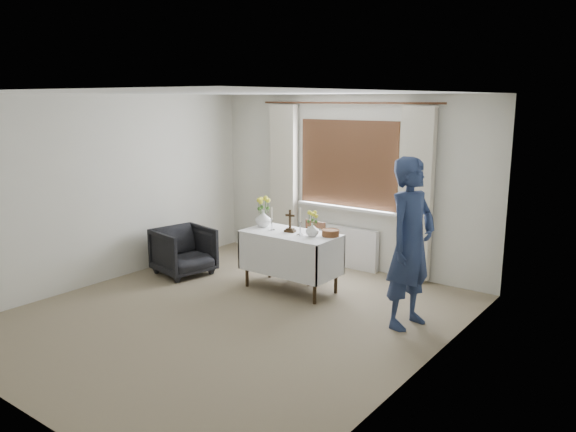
% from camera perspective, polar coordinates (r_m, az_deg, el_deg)
% --- Properties ---
extents(ground, '(5.00, 5.00, 0.00)m').
position_cam_1_polar(ground, '(6.56, -5.57, -10.04)').
color(ground, gray).
rests_on(ground, ground).
extents(altar_table, '(1.24, 0.64, 0.76)m').
position_cam_1_polar(altar_table, '(7.25, 0.27, -4.64)').
color(altar_table, white).
rests_on(altar_table, ground).
extents(wooden_chair, '(0.41, 0.41, 0.81)m').
position_cam_1_polar(wooden_chair, '(7.62, 1.99, -3.64)').
color(wooden_chair, brown).
rests_on(wooden_chair, ground).
extents(armchair, '(0.86, 0.84, 0.67)m').
position_cam_1_polar(armchair, '(8.04, -10.55, -3.53)').
color(armchair, black).
rests_on(armchair, ground).
extents(person, '(0.55, 0.74, 1.85)m').
position_cam_1_polar(person, '(6.14, 12.35, -2.73)').
color(person, navy).
rests_on(person, ground).
extents(radiator, '(1.10, 0.10, 0.60)m').
position_cam_1_polar(radiator, '(8.32, 5.71, -3.11)').
color(radiator, silver).
rests_on(radiator, ground).
extents(wooden_cross, '(0.15, 0.12, 0.29)m').
position_cam_1_polar(wooden_cross, '(7.16, 0.22, -0.50)').
color(wooden_cross, black).
rests_on(wooden_cross, altar_table).
extents(candlestick_left, '(0.10, 0.10, 0.30)m').
position_cam_1_polar(candlestick_left, '(7.25, -1.66, -0.29)').
color(candlestick_left, silver).
rests_on(candlestick_left, altar_table).
extents(candlestick_right, '(0.12, 0.12, 0.35)m').
position_cam_1_polar(candlestick_right, '(6.98, 1.24, -0.58)').
color(candlestick_right, silver).
rests_on(candlestick_right, altar_table).
extents(flower_vase_left, '(0.27, 0.27, 0.22)m').
position_cam_1_polar(flower_vase_left, '(7.48, -2.54, -0.26)').
color(flower_vase_left, silver).
rests_on(flower_vase_left, altar_table).
extents(flower_vase_right, '(0.17, 0.17, 0.17)m').
position_cam_1_polar(flower_vase_right, '(6.95, 2.48, -1.40)').
color(flower_vase_right, silver).
rests_on(flower_vase_right, altar_table).
extents(wicker_basket, '(0.28, 0.28, 0.08)m').
position_cam_1_polar(wicker_basket, '(6.99, 4.34, -1.72)').
color(wicker_basket, brown).
rests_on(wicker_basket, altar_table).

